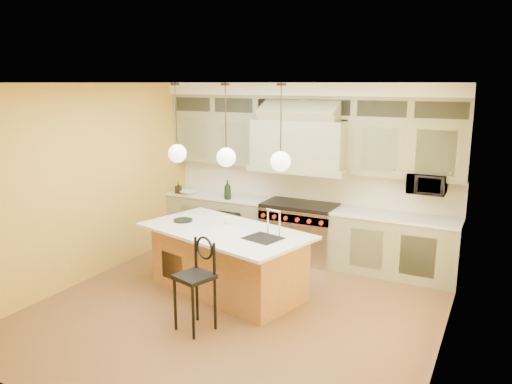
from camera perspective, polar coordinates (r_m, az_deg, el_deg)
The scene contains 18 objects.
floor at distance 6.72m, azimuth -2.18°, elevation -13.20°, with size 5.00×5.00×0.00m, color brown.
ceiling at distance 6.06m, azimuth -2.41°, elevation 12.38°, with size 5.00×5.00×0.00m, color white.
wall_back at distance 8.45m, azimuth 6.04°, elevation 2.45°, with size 5.00×5.00×0.00m, color gold.
wall_front at distance 4.32m, azimuth -18.90°, elevation -7.93°, with size 5.00×5.00×0.00m, color gold.
wall_left at distance 7.74m, azimuth -18.65°, elevation 0.94°, with size 5.00×5.00×0.00m, color gold.
wall_right at distance 5.49m, azimuth 21.15°, elevation -3.78°, with size 5.00×5.00×0.00m, color gold.
back_cabinetry at distance 8.21m, azimuth 5.36°, elevation 2.03°, with size 5.00×0.77×2.90m.
range at distance 8.35m, azimuth 5.00°, elevation -4.46°, with size 1.20×0.74×0.96m.
kitchen_island at distance 7.07m, azimuth -3.25°, elevation -7.71°, with size 2.61×1.81×1.35m.
counter_stool at distance 6.01m, azimuth -6.83°, elevation -9.77°, with size 0.49×0.49×1.13m.
microwave at distance 7.73m, azimuth 18.95°, elevation 0.91°, with size 0.54×0.37×0.30m, color black.
oil_bottle_a at distance 8.54m, azimuth -3.27°, elevation 0.26°, with size 0.13×0.13×0.33m, color black.
oil_bottle_b at distance 9.11m, azimuth -8.88°, elevation 0.49°, with size 0.09×0.10×0.21m, color black.
fruit_bowl at distance 9.00m, azimuth -7.75°, elevation -0.08°, with size 0.26×0.26×0.06m, color silver.
cup at distance 7.18m, azimuth -3.26°, elevation -3.23°, with size 0.11×0.11×0.10m, color white.
pendant_left at distance 7.15m, azimuth -8.98°, elevation 4.60°, with size 0.26×0.26×1.11m.
pendant_center at distance 6.71m, azimuth -3.43°, elevation 4.23°, with size 0.26×0.26×1.11m.
pendant_right at distance 6.35m, azimuth 2.82°, elevation 3.77°, with size 0.26×0.26×1.11m.
Camera 1 is at (2.97, -5.28, 2.90)m, focal length 35.00 mm.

